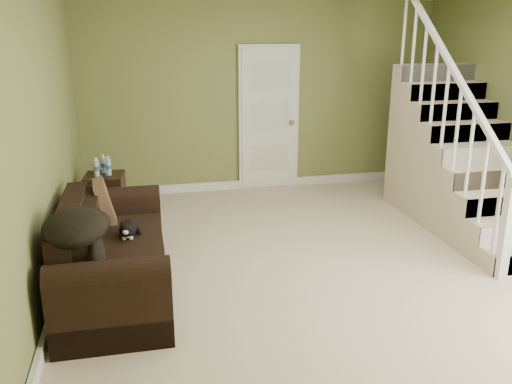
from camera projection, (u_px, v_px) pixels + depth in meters
name	position (u px, v px, depth m)	size (l,w,h in m)	color
floor	(322.00, 265.00, 5.38)	(5.00, 5.50, 0.01)	beige
wall_back	(261.00, 97.00, 7.55)	(5.00, 0.04, 2.60)	olive
wall_left	(40.00, 150.00, 4.48)	(0.04, 5.50, 2.60)	olive
baseboard_back	(262.00, 183.00, 7.89)	(5.00, 0.04, 0.12)	white
baseboard_left	(60.00, 284.00, 4.86)	(0.04, 5.50, 0.12)	white
door	(269.00, 119.00, 7.62)	(0.86, 0.12, 2.02)	white
staircase	(456.00, 167.00, 6.49)	(1.00, 2.51, 2.82)	beige
sofa	(110.00, 259.00, 4.78)	(0.88, 2.05, 0.81)	black
side_table	(105.00, 195.00, 6.62)	(0.50, 0.50, 0.77)	black
cat	(128.00, 229.00, 4.91)	(0.20, 0.43, 0.21)	black
banana	(136.00, 267.00, 4.27)	(0.05, 0.19, 0.05)	yellow
throw_pillow	(105.00, 202.00, 5.33)	(0.11, 0.42, 0.42)	#452F1B
throw_blanket	(75.00, 227.00, 4.06)	(0.47, 0.62, 0.25)	black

